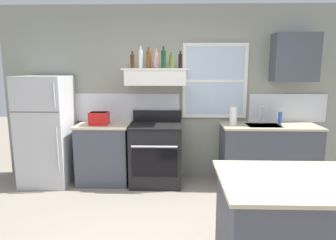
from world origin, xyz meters
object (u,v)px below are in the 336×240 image
at_px(bottle_brown_stout, 133,61).
at_px(paper_towel_roll, 233,116).
at_px(stove_range, 156,154).
at_px(bottle_rose_pink, 156,60).
at_px(toaster, 99,118).
at_px(bottle_dark_green_wine, 164,59).
at_px(kitchen_island, 307,234).
at_px(refrigerator, 47,131).
at_px(dish_soap_bottle, 280,118).
at_px(bottle_balsamic_dark, 180,61).
at_px(bottle_amber_wine, 149,59).
at_px(bottle_clear_tall, 141,59).
at_px(bottle_olive_oil_square, 171,61).

height_order(bottle_brown_stout, paper_towel_roll, bottle_brown_stout).
distance_m(stove_range, bottle_rose_pink, 1.40).
height_order(toaster, stove_range, toaster).
distance_m(stove_range, bottle_dark_green_wine, 1.42).
bearing_deg(bottle_rose_pink, toaster, -172.25).
bearing_deg(kitchen_island, stove_range, 121.79).
xyz_separation_m(refrigerator, bottle_dark_green_wine, (1.76, 0.09, 1.06)).
height_order(bottle_brown_stout, bottle_dark_green_wine, bottle_dark_green_wine).
bearing_deg(dish_soap_bottle, toaster, -176.94).
bearing_deg(bottle_balsamic_dark, bottle_dark_green_wine, -166.80).
bearing_deg(bottle_amber_wine, stove_range, -48.43).
distance_m(bottle_dark_green_wine, dish_soap_bottle, 1.97).
xyz_separation_m(bottle_clear_tall, kitchen_island, (1.57, -2.28, -1.42)).
distance_m(refrigerator, paper_towel_roll, 2.81).
height_order(bottle_amber_wine, dish_soap_bottle, bottle_amber_wine).
xyz_separation_m(bottle_brown_stout, dish_soap_bottle, (2.22, 0.08, -0.85)).
bearing_deg(dish_soap_bottle, refrigerator, -177.40).
distance_m(bottle_clear_tall, bottle_rose_pink, 0.23).
distance_m(bottle_brown_stout, dish_soap_bottle, 2.38).
relative_size(bottle_dark_green_wine, bottle_balsamic_dark, 1.24).
height_order(refrigerator, stove_range, refrigerator).
height_order(refrigerator, bottle_amber_wine, bottle_amber_wine).
bearing_deg(dish_soap_bottle, bottle_olive_oil_square, -178.15).
distance_m(paper_towel_roll, dish_soap_bottle, 0.73).
height_order(paper_towel_roll, kitchen_island, paper_towel_roll).
bearing_deg(bottle_brown_stout, dish_soap_bottle, 2.01).
distance_m(bottle_clear_tall, kitchen_island, 3.12).
relative_size(bottle_dark_green_wine, dish_soap_bottle, 1.73).
xyz_separation_m(toaster, bottle_clear_tall, (0.62, 0.13, 0.87)).
bearing_deg(bottle_amber_wine, bottle_clear_tall, -178.14).
distance_m(bottle_balsamic_dark, paper_towel_roll, 1.13).
xyz_separation_m(stove_range, bottle_balsamic_dark, (0.36, 0.12, 1.39)).
distance_m(stove_range, bottle_olive_oil_square, 1.40).
bearing_deg(bottle_rose_pink, dish_soap_bottle, 0.94).
bearing_deg(stove_range, dish_soap_bottle, 4.18).
relative_size(bottle_balsamic_dark, dish_soap_bottle, 1.39).
distance_m(bottle_rose_pink, paper_towel_roll, 1.42).
bearing_deg(bottle_olive_oil_square, bottle_dark_green_wine, -169.84).
bearing_deg(bottle_amber_wine, refrigerator, -174.57).
relative_size(bottle_clear_tall, dish_soap_bottle, 1.80).
relative_size(stove_range, paper_towel_roll, 4.04).
height_order(bottle_amber_wine, paper_towel_roll, bottle_amber_wine).
bearing_deg(bottle_rose_pink, stove_range, -88.18).
bearing_deg(paper_towel_roll, bottle_olive_oil_square, 177.12).
height_order(dish_soap_bottle, kitchen_island, dish_soap_bottle).
xyz_separation_m(bottle_brown_stout, bottle_rose_pink, (0.34, 0.05, 0.02)).
bearing_deg(toaster, bottle_amber_wine, 10.12).
height_order(stove_range, kitchen_island, stove_range).
bearing_deg(bottle_clear_tall, toaster, -168.33).
relative_size(bottle_balsamic_dark, paper_towel_roll, 0.93).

